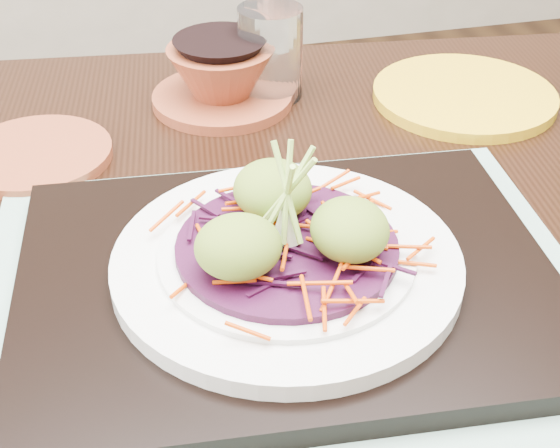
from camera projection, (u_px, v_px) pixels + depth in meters
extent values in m
cube|color=black|center=(283.00, 248.00, 0.67)|extent=(1.25, 0.92, 0.04)
cube|color=gray|center=(287.00, 290.00, 0.59)|extent=(0.49, 0.40, 0.00)
cube|color=black|center=(287.00, 279.00, 0.58)|extent=(0.42, 0.33, 0.02)
cylinder|color=silver|center=(287.00, 262.00, 0.57)|extent=(0.26, 0.26, 0.01)
cylinder|color=silver|center=(287.00, 253.00, 0.57)|extent=(0.19, 0.19, 0.01)
cylinder|color=#390B2B|center=(287.00, 246.00, 0.57)|extent=(0.16, 0.16, 0.01)
ellipsoid|color=olive|center=(239.00, 247.00, 0.53)|extent=(0.06, 0.06, 0.04)
ellipsoid|color=olive|center=(350.00, 230.00, 0.54)|extent=(0.06, 0.06, 0.04)
ellipsoid|color=olive|center=(273.00, 190.00, 0.59)|extent=(0.06, 0.06, 0.04)
cylinder|color=brown|center=(36.00, 155.00, 0.75)|extent=(0.17, 0.17, 0.01)
cylinder|color=white|center=(270.00, 53.00, 0.84)|extent=(0.07, 0.07, 0.10)
cylinder|color=brown|center=(222.00, 98.00, 0.84)|extent=(0.18, 0.18, 0.01)
cylinder|color=gold|center=(464.00, 95.00, 0.85)|extent=(0.25, 0.25, 0.01)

